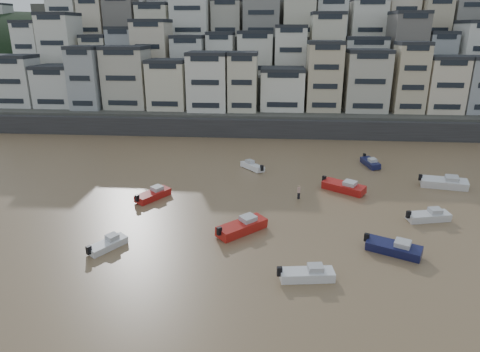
# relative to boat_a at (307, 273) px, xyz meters

# --- Properties ---
(harbor_wall) EXTENTS (140.00, 3.00, 3.50)m
(harbor_wall) POSITION_rel_boat_a_xyz_m (-3.02, 49.65, 1.07)
(harbor_wall) COLOR #38383A
(harbor_wall) RESTS_ON ground
(hillside) EXTENTS (141.04, 66.00, 50.00)m
(hillside) POSITION_rel_boat_a_xyz_m (1.72, 89.49, 12.33)
(hillside) COLOR #4C4C47
(hillside) RESTS_ON ground
(boat_a) EXTENTS (5.15, 2.27, 1.36)m
(boat_a) POSITION_rel_boat_a_xyz_m (0.00, 0.00, 0.00)
(boat_a) COLOR silver
(boat_a) RESTS_ON ground
(boat_b) EXTENTS (5.67, 4.03, 1.49)m
(boat_b) POSITION_rel_boat_a_xyz_m (8.40, 5.07, 0.06)
(boat_b) COLOR #151842
(boat_b) RESTS_ON ground
(boat_c) EXTENTS (5.85, 5.82, 1.70)m
(boat_c) POSITION_rel_boat_a_xyz_m (-6.15, 8.32, 0.17)
(boat_c) COLOR #B11B15
(boat_c) RESTS_ON ground
(boat_d) EXTENTS (5.36, 2.80, 1.39)m
(boat_d) POSITION_rel_boat_a_xyz_m (14.12, 12.83, 0.02)
(boat_d) COLOR silver
(boat_d) RESTS_ON ground
(boat_e) EXTENTS (6.11, 5.13, 1.66)m
(boat_e) POSITION_rel_boat_a_xyz_m (6.09, 21.05, 0.15)
(boat_e) COLOR #A81714
(boat_e) RESTS_ON ground
(boat_f) EXTENTS (4.25, 5.43, 1.45)m
(boat_f) POSITION_rel_boat_a_xyz_m (-17.84, 16.58, 0.04)
(boat_f) COLOR #AF1815
(boat_f) RESTS_ON ground
(boat_g) EXTENTS (6.61, 3.26, 1.73)m
(boat_g) POSITION_rel_boat_a_xyz_m (19.56, 23.53, 0.18)
(boat_g) COLOR silver
(boat_g) RESTS_ON ground
(boat_h) EXTENTS (4.24, 4.56, 1.28)m
(boat_h) POSITION_rel_boat_a_xyz_m (-6.17, 29.25, -0.04)
(boat_h) COLOR white
(boat_h) RESTS_ON ground
(boat_i) EXTENTS (2.63, 5.25, 1.37)m
(boat_i) POSITION_rel_boat_a_xyz_m (11.78, 32.36, 0.00)
(boat_i) COLOR #151842
(boat_i) RESTS_ON ground
(boat_j) EXTENTS (3.49, 4.41, 1.18)m
(boat_j) POSITION_rel_boat_a_xyz_m (-18.75, 3.79, -0.09)
(boat_j) COLOR silver
(boat_j) RESTS_ON ground
(person_pink) EXTENTS (0.44, 0.44, 1.74)m
(person_pink) POSITION_rel_boat_a_xyz_m (0.18, 18.10, 0.19)
(person_pink) COLOR tan
(person_pink) RESTS_ON ground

